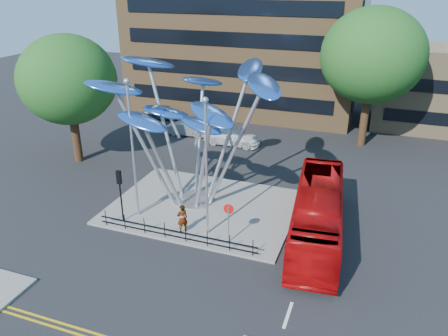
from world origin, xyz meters
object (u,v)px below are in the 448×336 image
at_px(street_lamp_right, 206,156).
at_px(pedestrian, 182,219).
at_px(tree_left, 68,80).
at_px(traffic_light_island, 120,185).
at_px(no_entry_sign_island, 229,217).
at_px(tree_right, 373,56).
at_px(leaf_sculpture, 190,104).
at_px(parked_car_mid, 188,129).
at_px(street_lamp_left, 132,138).
at_px(parked_car_right, 232,136).
at_px(parked_car_left, 164,112).
at_px(red_bus, 318,213).

distance_m(street_lamp_right, pedestrian, 4.31).
bearing_deg(tree_left, traffic_light_island, -39.81).
xyz_separation_m(tree_left, no_entry_sign_island, (16.00, -7.48, -4.98)).
distance_m(tree_right, street_lamp_right, 20.64).
distance_m(leaf_sculpture, parked_car_mid, 14.97).
xyz_separation_m(leaf_sculpture, no_entry_sign_island, (4.07, -4.16, -5.06)).
distance_m(pedestrian, parked_car_mid, 17.80).
relative_size(no_entry_sign_island, parked_car_mid, 0.60).
bearing_deg(street_lamp_right, traffic_light_island, -174.81).
height_order(street_lamp_left, parked_car_right, street_lamp_left).
bearing_deg(leaf_sculpture, street_lamp_right, -55.09).
relative_size(street_lamp_right, parked_car_left, 1.89).
bearing_deg(street_lamp_right, tree_right, 68.46).
height_order(parked_car_left, parked_car_mid, parked_car_left).
relative_size(tree_right, traffic_light_island, 3.54).
bearing_deg(pedestrian, no_entry_sign_island, 133.57).
distance_m(leaf_sculpture, traffic_light_island, 6.65).
bearing_deg(parked_car_right, street_lamp_left, 175.46).
bearing_deg(tree_right, parked_car_left, 177.40).
relative_size(tree_right, street_lamp_left, 1.38).
bearing_deg(leaf_sculpture, pedestrian, -74.48).
xyz_separation_m(tree_right, red_bus, (-1.40, -16.93, -6.47)).
bearing_deg(tree_left, no_entry_sign_island, -25.07).
height_order(red_bus, parked_car_right, red_bus).
bearing_deg(street_lamp_right, street_lamp_left, 174.29).
bearing_deg(red_bus, pedestrian, -167.70).
bearing_deg(parked_car_right, pedestrian, -171.11).
distance_m(red_bus, pedestrian, 7.95).
relative_size(pedestrian, parked_car_left, 0.41).
xyz_separation_m(red_bus, parked_car_left, (-19.22, 17.87, -0.82)).
relative_size(pedestrian, parked_car_right, 0.35).
height_order(street_lamp_left, street_lamp_right, street_lamp_left).
height_order(leaf_sculpture, parked_car_mid, leaf_sculpture).
bearing_deg(street_lamp_right, no_entry_sign_island, -17.87).
bearing_deg(tree_left, tree_right, 28.61).
bearing_deg(tree_right, leaf_sculpture, -123.31).
relative_size(leaf_sculpture, street_lamp_right, 1.53).
bearing_deg(parked_car_right, leaf_sculpture, -173.79).
xyz_separation_m(tree_right, pedestrian, (-8.94, -19.40, -6.98)).
bearing_deg(street_lamp_right, tree_left, 154.23).
height_order(tree_left, street_lamp_right, tree_left).
distance_m(street_lamp_right, parked_car_right, 16.10).
distance_m(leaf_sculpture, no_entry_sign_island, 7.71).
bearing_deg(tree_right, red_bus, -94.73).
height_order(no_entry_sign_island, pedestrian, no_entry_sign_island).
height_order(leaf_sculpture, street_lamp_right, leaf_sculpture).
bearing_deg(tree_right, tree_left, -151.39).
bearing_deg(parked_car_right, tree_right, -69.97).
relative_size(street_lamp_left, pedestrian, 4.86).
bearing_deg(traffic_light_island, street_lamp_left, 63.43).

